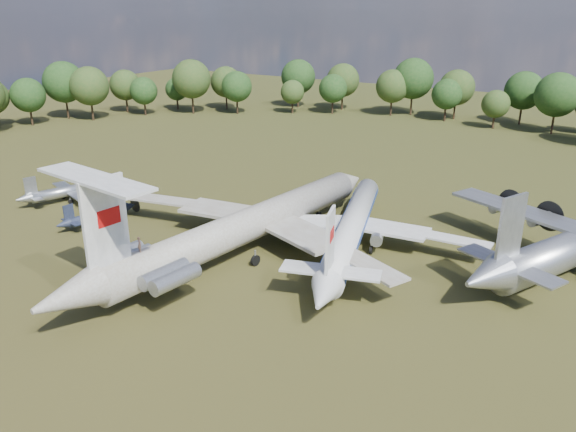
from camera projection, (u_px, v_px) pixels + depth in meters
The scene contains 7 objects.
ground at pixel (232, 235), 73.11m from camera, with size 300.00×300.00×0.00m, color #263913.
il62_airliner at pixel (247, 231), 67.11m from camera, with size 42.96×55.85×5.48m, color beige, non-canonical shape.
tu104_jet at pixel (351, 232), 68.41m from camera, with size 32.57×43.42×4.34m, color silver, non-canonical shape.
an12_transport at pixel (574, 252), 62.25m from camera, with size 33.57×37.52×4.94m, color #A8ABB0, non-canonical shape.
small_prop_west at pixel (99, 217), 76.69m from camera, with size 9.63×13.13×1.93m, color black, non-canonical shape.
small_prop_northwest at pixel (68, 193), 85.59m from camera, with size 11.93×16.26×2.39m, color #ACAFB4, non-canonical shape.
person_on_il62 at pixel (139, 244), 54.64m from camera, with size 0.58×0.38×1.59m, color #95664B.
Camera 1 is at (42.50, -53.01, 28.08)m, focal length 35.00 mm.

